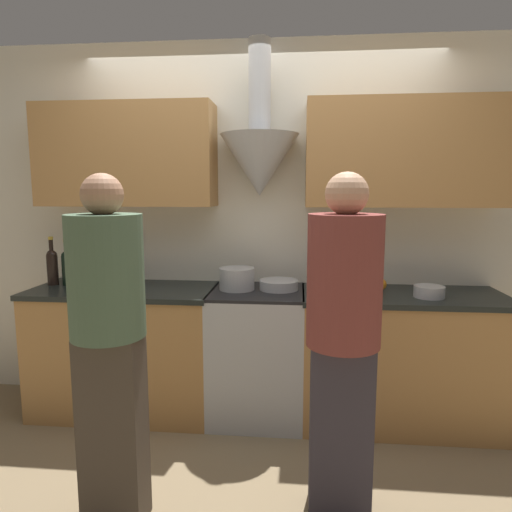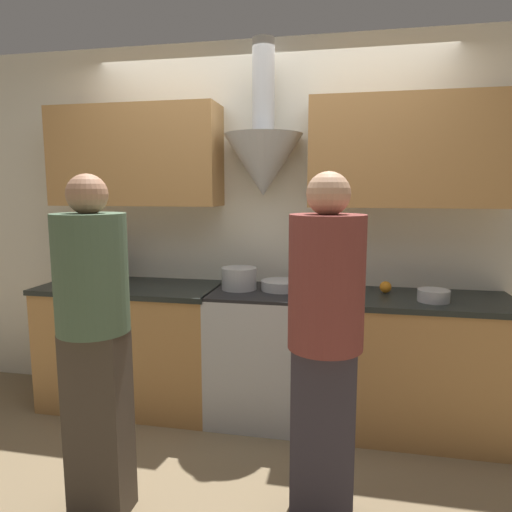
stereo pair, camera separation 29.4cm
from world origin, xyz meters
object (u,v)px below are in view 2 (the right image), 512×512
Objects in this scene: wine_bottle_3 at (103,265)px; person_foreground_left at (94,333)px; person_foreground_right at (325,334)px; wine_bottle_0 at (66,262)px; stove_range at (259,353)px; wine_bottle_2 at (89,265)px; stock_pot at (239,278)px; saucepan at (433,296)px; wine_bottle_4 at (115,265)px; wine_bottle_1 at (79,263)px; mixing_bowl at (281,285)px; orange_fruit at (386,287)px.

wine_bottle_3 is 1.32m from person_foreground_left.
person_foreground_left is 1.07m from person_foreground_right.
stove_range is at bearing -1.91° from wine_bottle_0.
stock_pot is at bearing -1.16° from wine_bottle_2.
saucepan is 1.95m from person_foreground_left.
wine_bottle_4 is 0.95m from stock_pot.
wine_bottle_0 is 2.19m from person_foreground_right.
wine_bottle_4 is 1.40× the size of stock_pot.
wine_bottle_0 is at bearing -178.09° from wine_bottle_3.
wine_bottle_0 is 2.58m from saucepan.
wine_bottle_2 is at bearing 151.52° from person_foreground_right.
stove_range is 2.69× the size of wine_bottle_1.
wine_bottle_3 reaches higher than stock_pot.
mixing_bowl is (1.42, 0.00, -0.09)m from wine_bottle_2.
wine_bottle_1 is 1.74× the size of saucepan.
saucepan is (2.18, -0.15, -0.10)m from wine_bottle_4.
mixing_bowl is 0.97m from saucepan.
saucepan is (2.28, -0.15, -0.09)m from wine_bottle_3.
stove_range is 1.23m from wine_bottle_4.
stove_range is at bearing -2.25° from wine_bottle_1.
mixing_bowl is at bearing -0.71° from wine_bottle_3.
wine_bottle_3 is 0.20× the size of person_foreground_right.
stock_pot is 0.98m from orange_fruit.
person_foreground_left reaches higher than orange_fruit.
orange_fruit is at bearing 1.11° from wine_bottle_3.
orange_fruit is (0.69, 0.06, 0.01)m from mixing_bowl.
wine_bottle_1 is at bearing 2.56° from wine_bottle_0.
wine_bottle_3 is at bearing -177.94° from wine_bottle_4.
wine_bottle_2 is 2.12m from orange_fruit.
wine_bottle_1 reaches higher than saucepan.
mixing_bowl is at bearing -175.42° from orange_fruit.
wine_bottle_0 is 0.21× the size of person_foreground_left.
wine_bottle_0 is at bearing 153.78° from person_foreground_right.
wine_bottle_2 is 0.10m from wine_bottle_3.
person_foreground_left reaches higher than wine_bottle_4.
wine_bottle_1 is at bearing 124.81° from person_foreground_left.
wine_bottle_2 reaches higher than mixing_bowl.
wine_bottle_0 reaches higher than mixing_bowl.
wine_bottle_3 is (0.19, 0.01, -0.01)m from wine_bottle_1.
person_foreground_left is (0.61, -1.16, -0.12)m from wine_bottle_3.
stock_pot is 0.15× the size of person_foreground_right.
person_foreground_right reaches higher than wine_bottle_3.
saucepan is (2.58, -0.14, -0.11)m from wine_bottle_0.
wine_bottle_0 is (-1.48, 0.05, 0.58)m from stove_range.
wine_bottle_2 is 1.35m from person_foreground_left.
mixing_bowl is 0.16× the size of person_foreground_right.
wine_bottle_1 is 1.52m from mixing_bowl.
person_foreground_left reaches higher than stove_range.
wine_bottle_1 is 4.30× the size of orange_fruit.
saucepan is (1.10, -0.09, 0.48)m from stove_range.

